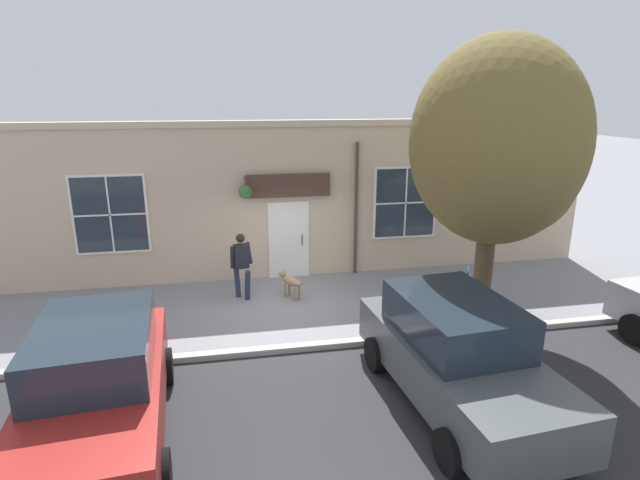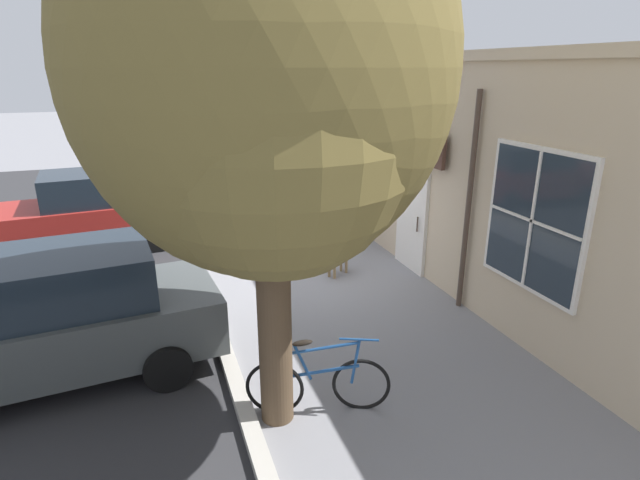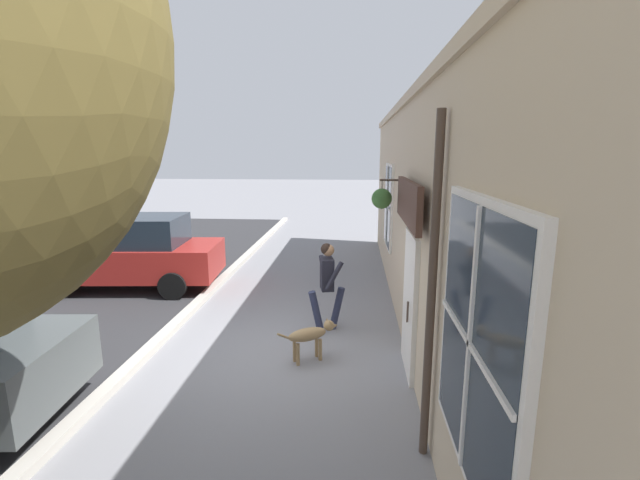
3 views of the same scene
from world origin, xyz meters
name	(u,v)px [view 3 (image 3 of 3)]	position (x,y,z in m)	size (l,w,h in m)	color
ground_plane	(271,353)	(0.00, 0.00, 0.00)	(90.00, 90.00, 0.00)	gray
storefront_facade	(422,228)	(-2.34, 0.00, 2.12)	(0.95, 18.00, 4.20)	#C6B293
pedestrian_walking	(327,279)	(-0.86, -0.99, 0.99)	(0.68, 0.55, 1.66)	#282D47
dog_on_leash	(311,335)	(-0.67, 0.18, 0.43)	(0.93, 0.59, 0.64)	#997A51
parked_car_nearest_curb	(130,252)	(4.03, -3.19, 0.88)	(4.43, 2.21, 1.75)	maroon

